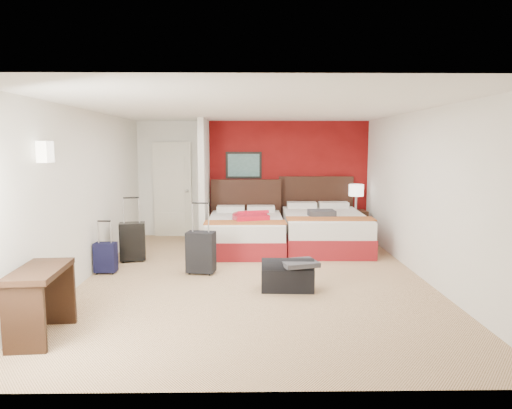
{
  "coord_description": "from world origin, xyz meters",
  "views": [
    {
      "loc": [
        -0.08,
        -6.69,
        1.97
      ],
      "look_at": [
        0.03,
        0.8,
        1.0
      ],
      "focal_mm": 31.97,
      "sensor_mm": 36.0,
      "label": 1
    }
  ],
  "objects_px": {
    "bed_left": "(246,233)",
    "table_lamp": "(356,197)",
    "duffel_bag": "(288,277)",
    "suitcase_navy": "(106,259)",
    "suitcase_charcoal": "(201,254)",
    "red_suitcase_open": "(251,216)",
    "nightstand": "(355,225)",
    "suitcase_black": "(133,243)",
    "desk": "(41,303)",
    "bed_right": "(324,231)"
  },
  "relations": [
    {
      "from": "bed_left",
      "to": "table_lamp",
      "type": "bearing_deg",
      "value": 21.85
    },
    {
      "from": "duffel_bag",
      "to": "suitcase_navy",
      "type": "bearing_deg",
      "value": 165.4
    },
    {
      "from": "suitcase_charcoal",
      "to": "table_lamp",
      "type": "bearing_deg",
      "value": 51.63
    },
    {
      "from": "bed_left",
      "to": "red_suitcase_open",
      "type": "bearing_deg",
      "value": -44.88
    },
    {
      "from": "bed_left",
      "to": "suitcase_charcoal",
      "type": "xyz_separation_m",
      "value": [
        -0.68,
        -1.68,
        0.01
      ]
    },
    {
      "from": "nightstand",
      "to": "suitcase_black",
      "type": "bearing_deg",
      "value": -159.16
    },
    {
      "from": "bed_left",
      "to": "suitcase_navy",
      "type": "bearing_deg",
      "value": -142.39
    },
    {
      "from": "suitcase_black",
      "to": "desk",
      "type": "height_order",
      "value": "desk"
    },
    {
      "from": "table_lamp",
      "to": "duffel_bag",
      "type": "bearing_deg",
      "value": -116.65
    },
    {
      "from": "suitcase_charcoal",
      "to": "suitcase_navy",
      "type": "distance_m",
      "value": 1.48
    },
    {
      "from": "bed_left",
      "to": "desk",
      "type": "xyz_separation_m",
      "value": [
        -2.06,
        -4.05,
        0.06
      ]
    },
    {
      "from": "table_lamp",
      "to": "suitcase_navy",
      "type": "distance_m",
      "value": 5.21
    },
    {
      "from": "desk",
      "to": "bed_right",
      "type": "bearing_deg",
      "value": 45.11
    },
    {
      "from": "bed_right",
      "to": "suitcase_charcoal",
      "type": "relative_size",
      "value": 3.52
    },
    {
      "from": "bed_left",
      "to": "suitcase_black",
      "type": "xyz_separation_m",
      "value": [
        -1.93,
        -0.9,
        0.01
      ]
    },
    {
      "from": "desk",
      "to": "red_suitcase_open",
      "type": "bearing_deg",
      "value": 57.04
    },
    {
      "from": "table_lamp",
      "to": "suitcase_charcoal",
      "type": "relative_size",
      "value": 0.88
    },
    {
      "from": "nightstand",
      "to": "desk",
      "type": "distance_m",
      "value": 6.63
    },
    {
      "from": "duffel_bag",
      "to": "desk",
      "type": "height_order",
      "value": "desk"
    },
    {
      "from": "bed_right",
      "to": "suitcase_navy",
      "type": "bearing_deg",
      "value": -152.85
    },
    {
      "from": "suitcase_black",
      "to": "duffel_bag",
      "type": "relative_size",
      "value": 0.9
    },
    {
      "from": "bed_left",
      "to": "bed_right",
      "type": "relative_size",
      "value": 0.92
    },
    {
      "from": "bed_left",
      "to": "nightstand",
      "type": "height_order",
      "value": "nightstand"
    },
    {
      "from": "bed_right",
      "to": "table_lamp",
      "type": "bearing_deg",
      "value": 46.19
    },
    {
      "from": "suitcase_charcoal",
      "to": "suitcase_navy",
      "type": "relative_size",
      "value": 1.38
    },
    {
      "from": "red_suitcase_open",
      "to": "nightstand",
      "type": "bearing_deg",
      "value": 9.74
    },
    {
      "from": "nightstand",
      "to": "duffel_bag",
      "type": "xyz_separation_m",
      "value": [
        -1.73,
        -3.44,
        -0.13
      ]
    },
    {
      "from": "bed_right",
      "to": "suitcase_black",
      "type": "xyz_separation_m",
      "value": [
        -3.45,
        -1.03,
        -0.01
      ]
    },
    {
      "from": "table_lamp",
      "to": "desk",
      "type": "xyz_separation_m",
      "value": [
        -4.38,
        -4.97,
        -0.52
      ]
    },
    {
      "from": "bed_left",
      "to": "table_lamp",
      "type": "xyz_separation_m",
      "value": [
        2.32,
        0.93,
        0.58
      ]
    },
    {
      "from": "nightstand",
      "to": "suitcase_black",
      "type": "distance_m",
      "value": 4.62
    },
    {
      "from": "suitcase_navy",
      "to": "duffel_bag",
      "type": "height_order",
      "value": "suitcase_navy"
    },
    {
      "from": "table_lamp",
      "to": "suitcase_black",
      "type": "distance_m",
      "value": 4.66
    },
    {
      "from": "nightstand",
      "to": "suitcase_black",
      "type": "height_order",
      "value": "suitcase_black"
    },
    {
      "from": "table_lamp",
      "to": "desk",
      "type": "relative_size",
      "value": 0.63
    },
    {
      "from": "suitcase_charcoal",
      "to": "duffel_bag",
      "type": "bearing_deg",
      "value": -22.56
    },
    {
      "from": "red_suitcase_open",
      "to": "bed_left",
      "type": "bearing_deg",
      "value": 119.96
    },
    {
      "from": "suitcase_black",
      "to": "suitcase_charcoal",
      "type": "distance_m",
      "value": 1.47
    },
    {
      "from": "suitcase_navy",
      "to": "nightstand",
      "type": "bearing_deg",
      "value": 31.54
    },
    {
      "from": "red_suitcase_open",
      "to": "suitcase_black",
      "type": "xyz_separation_m",
      "value": [
        -2.03,
        -0.8,
        -0.34
      ]
    },
    {
      "from": "bed_left",
      "to": "bed_right",
      "type": "height_order",
      "value": "bed_right"
    },
    {
      "from": "nightstand",
      "to": "desk",
      "type": "bearing_deg",
      "value": -133.81
    },
    {
      "from": "suitcase_navy",
      "to": "desk",
      "type": "bearing_deg",
      "value": -86.16
    },
    {
      "from": "suitcase_charcoal",
      "to": "bed_left",
      "type": "bearing_deg",
      "value": 78.7
    },
    {
      "from": "desk",
      "to": "table_lamp",
      "type": "bearing_deg",
      "value": 44.35
    },
    {
      "from": "bed_right",
      "to": "suitcase_charcoal",
      "type": "xyz_separation_m",
      "value": [
        -2.2,
        -1.81,
        -0.02
      ]
    },
    {
      "from": "red_suitcase_open",
      "to": "suitcase_charcoal",
      "type": "relative_size",
      "value": 1.35
    },
    {
      "from": "desk",
      "to": "suitcase_navy",
      "type": "bearing_deg",
      "value": 87.98
    },
    {
      "from": "bed_right",
      "to": "nightstand",
      "type": "relative_size",
      "value": 3.6
    },
    {
      "from": "bed_right",
      "to": "suitcase_black",
      "type": "relative_size",
      "value": 3.45
    }
  ]
}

